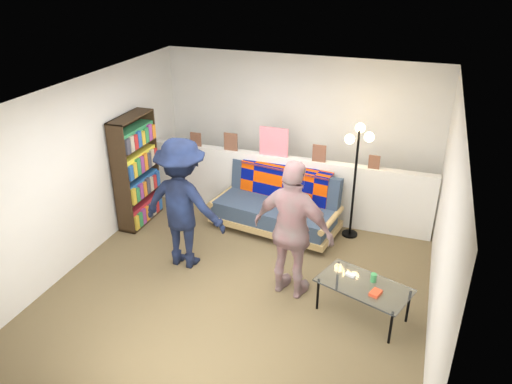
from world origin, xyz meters
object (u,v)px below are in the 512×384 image
bookshelf (136,174)px  person_left (183,204)px  coffee_table (364,287)px  person_right (293,231)px  futon_sofa (278,206)px  floor_lamp (357,159)px

bookshelf → person_left: person_left is taller
bookshelf → coffee_table: (3.60, -1.14, -0.39)m
coffee_table → person_right: size_ratio=0.66×
bookshelf → person_right: size_ratio=0.97×
futon_sofa → bookshelf: bearing=-167.4°
bookshelf → person_left: 1.45m
futon_sofa → person_left: size_ratio=1.12×
person_left → person_right: (1.52, -0.16, -0.01)m
bookshelf → coffee_table: 3.80m
bookshelf → person_right: bearing=-19.9°
futon_sofa → coffee_table: bearing=-46.7°
coffee_table → bookshelf: bearing=162.4°
floor_lamp → futon_sofa: bearing=-169.8°
futon_sofa → floor_lamp: (1.07, 0.19, 0.83)m
coffee_table → person_right: 1.02m
person_right → floor_lamp: bearing=-93.6°
futon_sofa → coffee_table: futon_sofa is taller
futon_sofa → person_right: bearing=-66.8°
coffee_table → futon_sofa: bearing=133.3°
floor_lamp → coffee_table: bearing=-76.4°
bookshelf → floor_lamp: (3.17, 0.66, 0.41)m
coffee_table → floor_lamp: (-0.44, 1.80, 0.81)m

